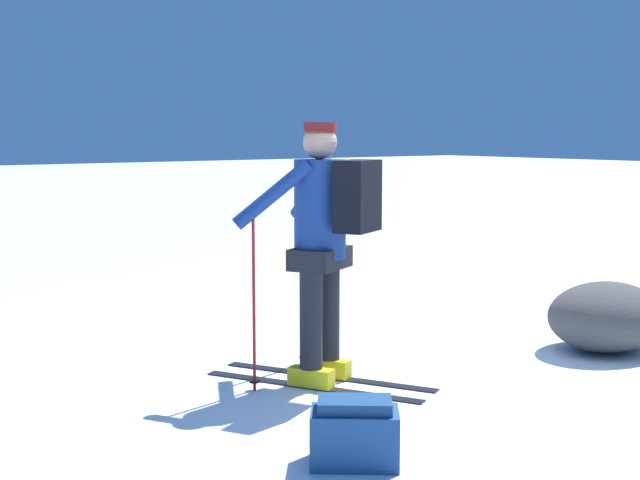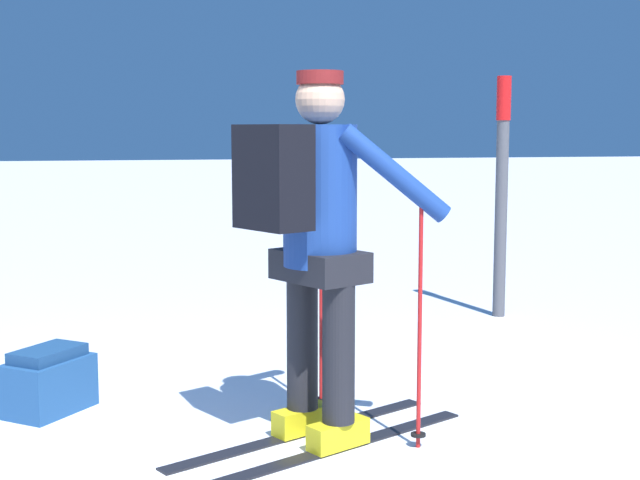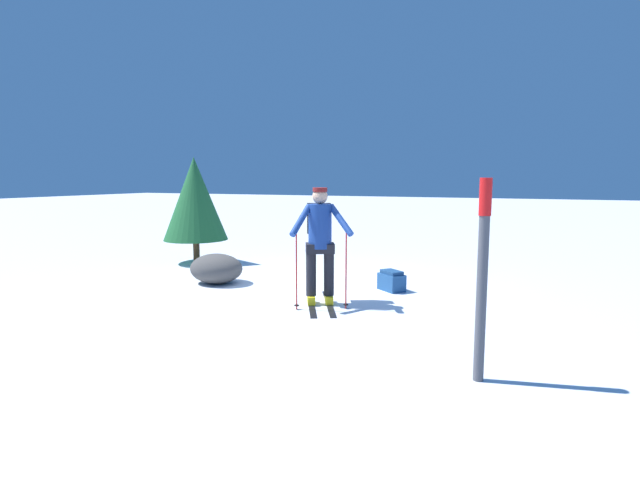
% 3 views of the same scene
% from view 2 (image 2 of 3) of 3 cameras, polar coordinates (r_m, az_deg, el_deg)
% --- Properties ---
extents(skier, '(1.10, 1.55, 1.73)m').
position_cam_2_polar(skier, '(4.07, -0.35, 0.66)').
color(skier, black).
rests_on(skier, ground_plane).
extents(dropped_backpack, '(0.52, 0.50, 0.34)m').
position_cam_2_polar(dropped_backpack, '(4.90, -16.96, -8.66)').
color(dropped_backpack, navy).
rests_on(dropped_backpack, ground_plane).
extents(trail_marker, '(0.11, 0.11, 1.87)m').
position_cam_2_polar(trail_marker, '(7.07, 11.56, 3.85)').
color(trail_marker, '#4C4C51').
rests_on(trail_marker, ground_plane).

